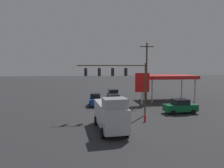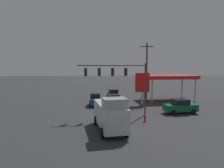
% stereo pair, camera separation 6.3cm
% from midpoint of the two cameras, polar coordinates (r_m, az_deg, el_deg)
% --- Properties ---
extents(ground_plane, '(200.00, 200.00, 0.00)m').
position_cam_midpoint_polar(ground_plane, '(28.03, 0.61, -8.52)').
color(ground_plane, '#2D2D30').
extents(traffic_signal_assembly, '(8.73, 0.43, 6.79)m').
position_cam_midpoint_polar(traffic_signal_assembly, '(27.56, 1.69, 2.14)').
color(traffic_signal_assembly, '#473828').
rests_on(traffic_signal_assembly, ground).
extents(utility_pole, '(2.40, 0.26, 10.20)m').
position_cam_midpoint_polar(utility_pole, '(37.45, 9.09, 3.20)').
color(utility_pole, '#473828').
rests_on(utility_pole, ground).
extents(gas_station_canopy, '(9.06, 6.42, 4.62)m').
position_cam_midpoint_polar(gas_station_canopy, '(41.76, 14.56, 1.75)').
color(gas_station_canopy, red).
rests_on(gas_station_canopy, ground).
extents(price_sign, '(2.36, 0.27, 5.23)m').
position_cam_midpoint_polar(price_sign, '(35.97, 7.98, 0.16)').
color(price_sign, '#B7B7BC').
rests_on(price_sign, ground).
extents(delivery_truck, '(2.97, 6.96, 3.58)m').
position_cam_midpoint_polar(delivery_truck, '(21.91, -0.36, -7.85)').
color(delivery_truck, silver).
rests_on(delivery_truck, ground).
extents(hatchback_crossing, '(2.08, 3.86, 1.97)m').
position_cam_midpoint_polar(hatchback_crossing, '(35.29, -4.35, -4.12)').
color(hatchback_crossing, navy).
rests_on(hatchback_crossing, ground).
extents(sedan_far, '(2.14, 4.44, 1.93)m').
position_cam_midpoint_polar(sedan_far, '(41.42, 0.37, -2.72)').
color(sedan_far, '#474C51').
rests_on(sedan_far, ground).
extents(sedan_waiting, '(4.47, 2.20, 1.93)m').
position_cam_midpoint_polar(sedan_waiting, '(31.10, 17.49, -5.60)').
color(sedan_waiting, '#0C592D').
rests_on(sedan_waiting, ground).
extents(fire_hydrant, '(0.24, 0.24, 0.88)m').
position_cam_midpoint_polar(fire_hydrant, '(25.80, 8.66, -8.78)').
color(fire_hydrant, red).
rests_on(fire_hydrant, ground).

